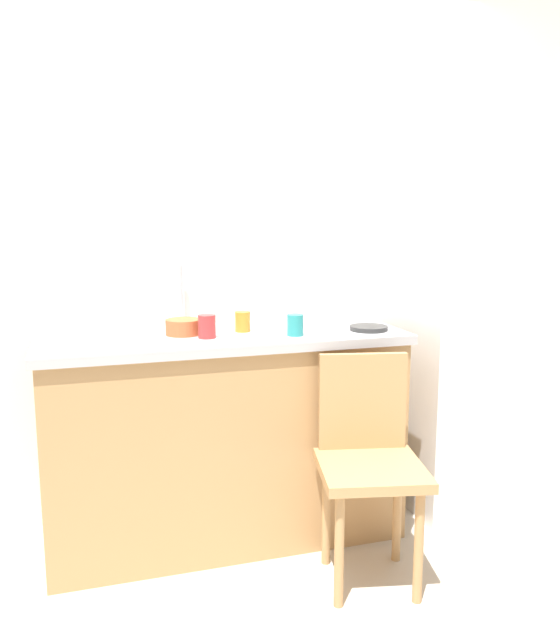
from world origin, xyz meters
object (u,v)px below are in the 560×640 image
(chair, at_px, (368,457))
(hotplate, at_px, (369,328))
(terracotta_bowl, at_px, (183,327))
(cup_teal, at_px, (295,325))
(cup_orange, at_px, (243,322))
(refrigerator, at_px, (454,379))
(cup_red, at_px, (207,326))
(dish_tray, at_px, (101,336))

(chair, height_order, hotplate, hotplate)
(terracotta_bowl, distance_m, hotplate, 0.82)
(cup_teal, bearing_deg, terracotta_bowl, 160.49)
(cup_teal, relative_size, cup_orange, 1.02)
(refrigerator, height_order, cup_red, refrigerator)
(cup_orange, xyz_separation_m, cup_red, (-0.18, -0.10, 0.00))
(chair, xyz_separation_m, terracotta_bowl, (-0.64, 0.51, 0.47))
(cup_orange, bearing_deg, dish_tray, -174.79)
(refrigerator, xyz_separation_m, cup_red, (-1.26, -0.12, 0.36))
(cup_teal, xyz_separation_m, cup_red, (-0.37, 0.06, 0.00))
(chair, height_order, terracotta_bowl, terracotta_bowl)
(hotplate, bearing_deg, cup_orange, 166.00)
(chair, height_order, cup_teal, cup_teal)
(chair, bearing_deg, hotplate, 78.43)
(chair, distance_m, cup_orange, 0.79)
(chair, xyz_separation_m, cup_orange, (-0.38, 0.50, 0.48))
(terracotta_bowl, bearing_deg, refrigerator, 0.51)
(cup_red, bearing_deg, chair, -35.79)
(refrigerator, bearing_deg, cup_teal, -169.08)
(hotplate, height_order, cup_red, cup_red)
(terracotta_bowl, height_order, hotplate, terracotta_bowl)
(refrigerator, bearing_deg, chair, -143.58)
(refrigerator, height_order, chair, refrigerator)
(chair, relative_size, cup_red, 9.15)
(cup_orange, bearing_deg, chair, -52.68)
(terracotta_bowl, xyz_separation_m, hotplate, (0.80, -0.14, -0.02))
(refrigerator, height_order, terracotta_bowl, refrigerator)
(dish_tray, relative_size, hotplate, 1.65)
(chair, relative_size, cup_teal, 9.83)
(dish_tray, relative_size, terracotta_bowl, 1.84)
(chair, distance_m, cup_red, 0.84)
(dish_tray, bearing_deg, terracotta_bowl, 9.88)
(refrigerator, relative_size, cup_orange, 14.18)
(cup_red, bearing_deg, dish_tray, 174.23)
(dish_tray, xyz_separation_m, cup_red, (0.43, -0.04, 0.02))
(chair, distance_m, dish_tray, 1.18)
(dish_tray, relative_size, cup_orange, 3.16)
(terracotta_bowl, height_order, cup_orange, cup_orange)
(cup_orange, distance_m, cup_red, 0.20)
(cup_orange, relative_size, cup_red, 0.91)
(dish_tray, xyz_separation_m, cup_orange, (0.60, 0.06, 0.02))
(refrigerator, relative_size, cup_teal, 13.88)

